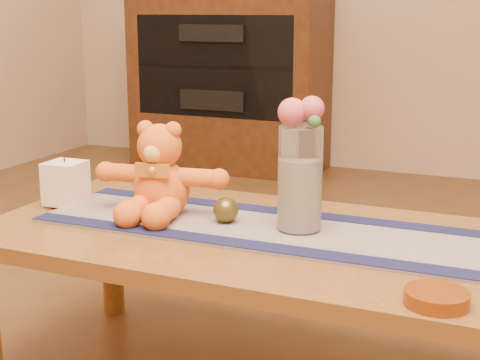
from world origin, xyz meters
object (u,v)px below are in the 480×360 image
at_px(glass_vase, 300,179).
at_px(bronze_ball, 226,210).
at_px(amber_dish, 437,298).
at_px(teddy_bear, 161,170).
at_px(pillar_candle, 66,183).

height_order(glass_vase, bronze_ball, glass_vase).
distance_m(bronze_ball, amber_dish, 0.65).
xyz_separation_m(bronze_ball, amber_dish, (0.57, -0.30, -0.03)).
relative_size(teddy_bear, amber_dish, 2.83).
distance_m(teddy_bear, glass_vase, 0.39).
relative_size(teddy_bear, pillar_candle, 2.91).
bearing_deg(amber_dish, pillar_candle, 165.19).
distance_m(pillar_candle, bronze_ball, 0.49).
bearing_deg(teddy_bear, glass_vase, -6.47).
bearing_deg(bronze_ball, glass_vase, 5.60).
height_order(teddy_bear, glass_vase, glass_vase).
height_order(pillar_candle, amber_dish, pillar_candle).
relative_size(bronze_ball, amber_dish, 0.54).
distance_m(pillar_candle, amber_dish, 1.10).
xyz_separation_m(pillar_candle, bronze_ball, (0.49, 0.01, -0.03)).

